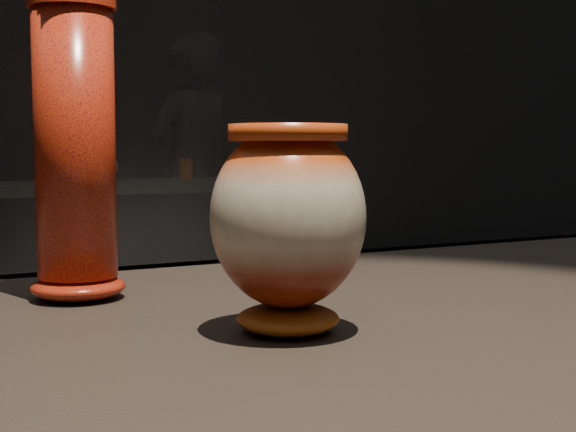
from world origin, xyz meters
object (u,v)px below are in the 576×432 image
main_vase (288,220)px  back_shelf (92,235)px  visitor (192,178)px  tall_vase (75,155)px

main_vase → back_shelf: bearing=79.2°
main_vase → back_shelf: (0.64, 3.33, -0.37)m
main_vase → visitor: (1.42, 3.98, -0.13)m
main_vase → tall_vase: 0.31m
visitor → main_vase: bearing=49.4°
tall_vase → back_shelf: size_ratio=0.17×
main_vase → tall_vase: (-0.14, 0.27, 0.06)m
tall_vase → back_shelf: bearing=75.8°
back_shelf → visitor: bearing=39.6°
back_shelf → visitor: (0.78, 0.65, 0.25)m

